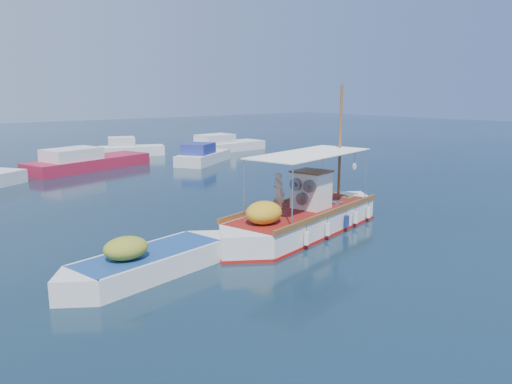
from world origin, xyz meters
TOP-DOWN VIEW (x-y plane):
  - ground at (0.00, 0.00)m, footprint 160.00×160.00m
  - fishing_caique at (0.61, -0.22)m, footprint 9.46×4.13m
  - dinghy at (-6.35, -0.66)m, footprint 6.26×2.66m
  - bg_boat_n at (-0.28, 20.95)m, footprint 9.41×5.21m
  - bg_boat_ne at (7.89, 18.40)m, footprint 6.10×5.04m
  - bg_boat_e at (13.62, 23.83)m, footprint 8.13×3.28m
  - bg_boat_far_n at (5.56, 26.36)m, footprint 5.78×3.78m

SIDE VIEW (x-z plane):
  - ground at x=0.00m, z-range 0.00..0.00m
  - dinghy at x=-6.35m, z-range -0.45..1.10m
  - bg_boat_far_n at x=5.56m, z-range -0.41..1.39m
  - bg_boat_n at x=-0.28m, z-range -0.41..1.39m
  - bg_boat_ne at x=7.89m, z-range -0.41..1.39m
  - bg_boat_e at x=13.62m, z-range -0.41..1.39m
  - fishing_caique at x=0.61m, z-range -2.44..3.48m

